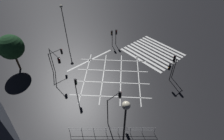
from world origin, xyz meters
The scene contains 14 objects.
ground_plane centered at (0.00, 0.00, 0.00)m, with size 200.00×200.00×0.00m, color black.
road_markings centered at (0.28, -7.38, 0.00)m, with size 14.10×21.02×0.01m.
traffic_light_ne_main centered at (5.34, 6.16, 3.34)m, with size 3.13×0.36×4.51m.
traffic_light_median_north centered at (-0.06, 6.31, 2.43)m, with size 0.36×0.39×3.39m.
traffic_light_sw_main centered at (-6.37, -5.99, 3.22)m, with size 0.39×0.36×4.53m.
traffic_light_nw_cross centered at (-5.99, 4.96, 3.19)m, with size 0.36×2.12×4.37m.
traffic_light_se_main centered at (6.37, -6.72, 2.33)m, with size 0.39×0.36×3.26m.
traffic_light_sw_cross centered at (-6.39, -5.71, 2.61)m, with size 0.36×1.93×3.59m.
traffic_light_ne_cross centered at (6.96, 5.22, 2.72)m, with size 0.36×2.37×3.71m.
traffic_light_se_cross centered at (6.63, -5.85, 2.36)m, with size 0.36×0.39×3.30m.
street_lamp_east centered at (12.63, 0.33, 5.72)m, with size 0.54×0.54×7.87m.
street_lamp_west centered at (-10.54, 8.18, 7.14)m, with size 0.56×0.56×9.90m.
street_tree_near centered at (11.41, 10.07, 4.21)m, with size 3.77×3.77×6.11m.
pedestrian_railing centered at (-7.21, 6.42, 0.67)m, with size 6.45×7.24×1.05m.
Camera 1 is at (-15.15, 13.47, 18.44)m, focal length 28.00 mm.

